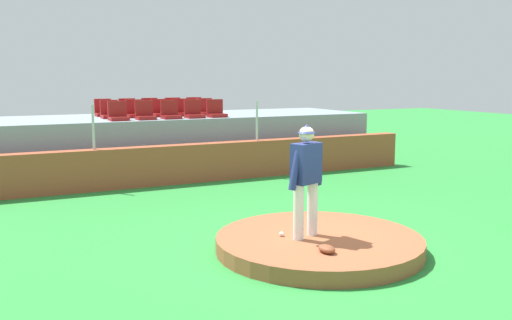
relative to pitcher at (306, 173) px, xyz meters
name	(u,v)px	position (x,y,z in m)	size (l,w,h in m)	color
ground_plane	(319,251)	(0.22, -0.04, -1.25)	(60.00, 60.00, 0.00)	#2C8C38
pitchers_mound	(319,243)	(0.22, -0.04, -1.13)	(3.22, 3.22, 0.24)	#9B5434
pitcher	(306,173)	(0.00, 0.00, 0.00)	(0.75, 0.41, 1.75)	white
baseball	(282,234)	(-0.31, 0.20, -0.98)	(0.07, 0.07, 0.07)	white
fielding_glove	(327,249)	(-0.13, -0.80, -0.96)	(0.30, 0.20, 0.11)	brown
brick_barrier	(185,164)	(0.22, 6.30, -0.76)	(13.36, 0.40, 0.99)	#A44C30
fence_post_left	(93,127)	(-2.03, 6.30, 0.27)	(0.06, 0.06, 1.07)	silver
fence_post_right	(257,121)	(2.29, 6.30, 0.27)	(0.06, 0.06, 1.07)	silver
bleacher_platform	(158,142)	(0.22, 8.73, -0.47)	(12.54, 3.48, 1.56)	#8293A0
stadium_chair_0	(118,114)	(-1.17, 7.53, 0.46)	(0.48, 0.44, 0.50)	maroon
stadium_chair_1	(145,114)	(-0.45, 7.52, 0.46)	(0.48, 0.44, 0.50)	maroon
stadium_chair_2	(170,113)	(0.25, 7.50, 0.46)	(0.48, 0.44, 0.50)	maroon
stadium_chair_3	(194,112)	(0.93, 7.53, 0.46)	(0.48, 0.44, 0.50)	maroon
stadium_chair_4	(216,112)	(1.60, 7.53, 0.46)	(0.48, 0.44, 0.50)	maroon
stadium_chair_5	(110,113)	(-1.19, 8.41, 0.46)	(0.48, 0.44, 0.50)	maroon
stadium_chair_6	(135,112)	(-0.49, 8.40, 0.46)	(0.48, 0.44, 0.50)	maroon
stadium_chair_7	(160,111)	(0.24, 8.43, 0.46)	(0.48, 0.44, 0.50)	maroon
stadium_chair_8	(182,111)	(0.89, 8.43, 0.46)	(0.48, 0.44, 0.50)	maroon
stadium_chair_9	(205,110)	(1.63, 8.44, 0.46)	(0.48, 0.44, 0.50)	maroon
stadium_chair_10	(104,111)	(-1.18, 9.33, 0.46)	(0.48, 0.44, 0.50)	maroon
stadium_chair_11	(128,110)	(-0.49, 9.29, 0.46)	(0.48, 0.44, 0.50)	maroon
stadium_chair_12	(150,109)	(0.21, 9.35, 0.46)	(0.48, 0.44, 0.50)	maroon
stadium_chair_13	(174,109)	(0.92, 9.29, 0.46)	(0.48, 0.44, 0.50)	maroon
stadium_chair_14	(195,108)	(1.61, 9.29, 0.46)	(0.48, 0.44, 0.50)	maroon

